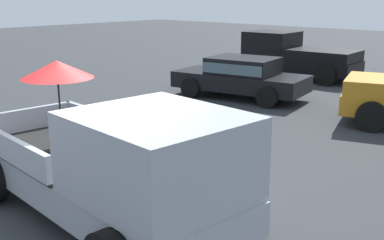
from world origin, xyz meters
TOP-DOWN VIEW (x-y plane):
  - ground_plane at (0.00, 0.00)m, footprint 80.00×80.00m
  - pickup_truck_main at (0.44, -0.04)m, footprint 5.19×2.60m
  - pickup_truck_far at (-4.48, 13.13)m, footprint 4.91×2.43m
  - parked_sedan_near at (-3.65, 8.49)m, footprint 4.54×2.54m

SIDE VIEW (x-z plane):
  - ground_plane at x=0.00m, z-range 0.00..0.00m
  - parked_sedan_near at x=-3.65m, z-range 0.08..1.41m
  - pickup_truck_far at x=-4.48m, z-range -0.03..1.77m
  - pickup_truck_main at x=0.44m, z-range -0.19..2.12m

